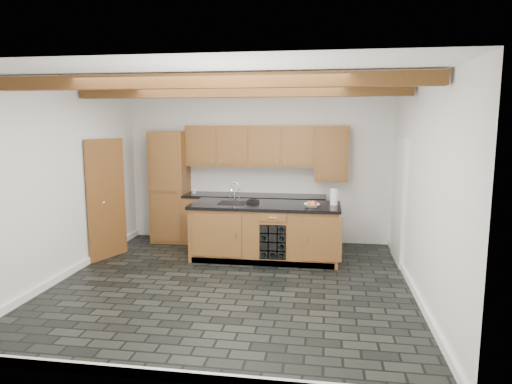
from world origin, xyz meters
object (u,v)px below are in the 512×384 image
kitchen_scale (253,201)px  fruit_bowl (312,205)px  island (265,231)px  paper_towel (334,197)px

kitchen_scale → fruit_bowl: same height
island → fruit_bowl: bearing=-13.6°
island → kitchen_scale: (-0.22, 0.07, 0.49)m
island → fruit_bowl: (0.77, -0.19, 0.50)m
island → kitchen_scale: size_ratio=12.12×
fruit_bowl → kitchen_scale: bearing=165.4°
kitchen_scale → island: bearing=-15.9°
kitchen_scale → fruit_bowl: (0.99, -0.26, 0.00)m
fruit_bowl → island: bearing=166.4°
fruit_bowl → paper_towel: 0.45m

